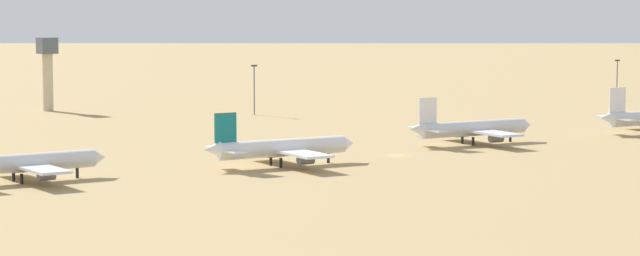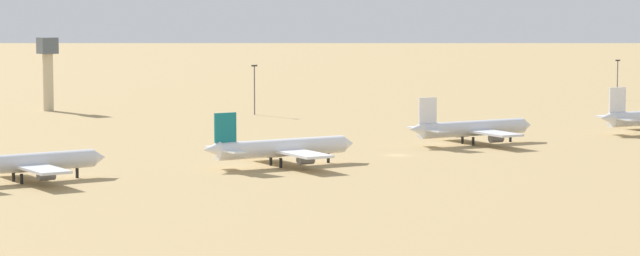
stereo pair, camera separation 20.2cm
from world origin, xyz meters
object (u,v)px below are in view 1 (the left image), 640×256
Objects in this scene: parked_jet_teal_2 at (280,148)px; control_tower at (47,67)px; parked_jet_teal_1 at (22,163)px; light_pole_west at (617,76)px; parked_jet_white_3 at (471,128)px; light_pole_mid at (254,86)px.

parked_jet_teal_2 is 155.28m from control_tower.
light_pole_west reaches higher than parked_jet_teal_1.
parked_jet_white_3 is 2.60× the size of light_pole_west.
parked_jet_teal_2 is at bearing -166.05° from parked_jet_white_3.
light_pole_mid is (-1.00, 97.45, 4.81)m from parked_jet_white_3.
parked_jet_teal_2 is at bearing -118.90° from light_pole_mid.
parked_jet_teal_2 is at bearing -95.11° from control_tower.
light_pole_west reaches higher than parked_jet_white_3.
parked_jet_teal_1 is 0.96× the size of parked_jet_white_3.
control_tower is 65.79m from light_pole_mid.
control_tower is (67.33, 147.20, 9.91)m from parked_jet_teal_1.
parked_jet_teal_1 is 2.49× the size of light_pole_west.
light_pole_mid is at bearing 95.71° from parked_jet_white_3.
light_pole_west is (191.39, 87.23, 4.15)m from parked_jet_teal_2.
parked_jet_teal_2 is 2.39× the size of light_pole_mid.
light_pole_west is 133.88m from light_pole_mid.
light_pole_west is (177.59, -67.12, -5.60)m from control_tower.
parked_jet_teal_2 is (53.53, -7.15, 0.15)m from parked_jet_teal_1.
light_pole_mid is (45.14, -47.60, -4.96)m from control_tower.
parked_jet_teal_2 is 1.58× the size of control_tower.
light_pole_mid reaches higher than parked_jet_teal_1.
parked_jet_teal_1 is 54.00m from parked_jet_teal_2.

